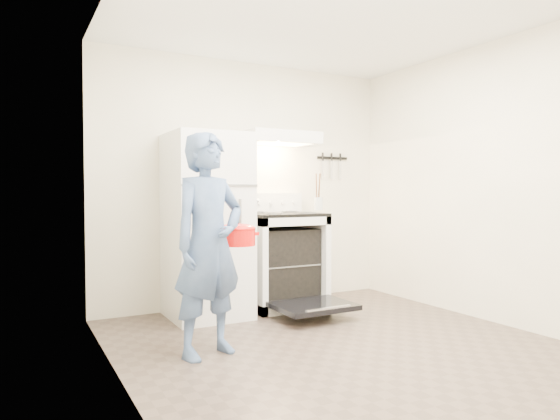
# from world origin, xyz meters

# --- Properties ---
(floor) EXTENTS (3.60, 3.60, 0.00)m
(floor) POSITION_xyz_m (0.00, 0.00, 0.00)
(floor) COLOR #504138
(floor) RESTS_ON ground
(back_wall) EXTENTS (3.20, 0.02, 2.50)m
(back_wall) POSITION_xyz_m (0.00, 1.80, 1.25)
(back_wall) COLOR white
(back_wall) RESTS_ON ground
(refrigerator) EXTENTS (0.70, 0.70, 1.70)m
(refrigerator) POSITION_xyz_m (-0.58, 1.45, 0.85)
(refrigerator) COLOR white
(refrigerator) RESTS_ON floor
(stove_body) EXTENTS (0.76, 0.65, 0.92)m
(stove_body) POSITION_xyz_m (0.23, 1.48, 0.46)
(stove_body) COLOR white
(stove_body) RESTS_ON floor
(cooktop) EXTENTS (0.76, 0.65, 0.03)m
(cooktop) POSITION_xyz_m (0.23, 1.48, 0.94)
(cooktop) COLOR black
(cooktop) RESTS_ON stove_body
(backsplash) EXTENTS (0.76, 0.07, 0.20)m
(backsplash) POSITION_xyz_m (0.23, 1.76, 1.05)
(backsplash) COLOR white
(backsplash) RESTS_ON cooktop
(oven_door) EXTENTS (0.70, 0.54, 0.04)m
(oven_door) POSITION_xyz_m (0.23, 0.88, 0.12)
(oven_door) COLOR black
(oven_door) RESTS_ON floor
(oven_rack) EXTENTS (0.60, 0.52, 0.01)m
(oven_rack) POSITION_xyz_m (0.23, 1.48, 0.44)
(oven_rack) COLOR gray
(oven_rack) RESTS_ON stove_body
(range_hood) EXTENTS (0.76, 0.50, 0.12)m
(range_hood) POSITION_xyz_m (0.23, 1.55, 1.71)
(range_hood) COLOR white
(range_hood) RESTS_ON back_wall
(knife_strip) EXTENTS (0.40, 0.02, 0.03)m
(knife_strip) POSITION_xyz_m (1.05, 1.79, 1.55)
(knife_strip) COLOR black
(knife_strip) RESTS_ON back_wall
(pizza_stone) EXTENTS (0.37, 0.37, 0.02)m
(pizza_stone) POSITION_xyz_m (0.22, 1.46, 0.45)
(pizza_stone) COLOR #94684C
(pizza_stone) RESTS_ON oven_rack
(tea_kettle) EXTENTS (0.21, 0.18, 0.26)m
(tea_kettle) POSITION_xyz_m (-0.07, 1.66, 1.08)
(tea_kettle) COLOR silver
(tea_kettle) RESTS_ON cooktop
(utensil_jar) EXTENTS (0.11, 0.11, 0.13)m
(utensil_jar) POSITION_xyz_m (0.55, 1.30, 1.05)
(utensil_jar) COLOR silver
(utensil_jar) RESTS_ON cooktop
(person) EXTENTS (0.66, 0.53, 1.58)m
(person) POSITION_xyz_m (-0.95, 0.39, 0.79)
(person) COLOR navy
(person) RESTS_ON floor
(dutch_oven) EXTENTS (0.36, 0.29, 0.23)m
(dutch_oven) POSITION_xyz_m (-0.63, 0.63, 0.81)
(dutch_oven) COLOR red
(dutch_oven) RESTS_ON person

